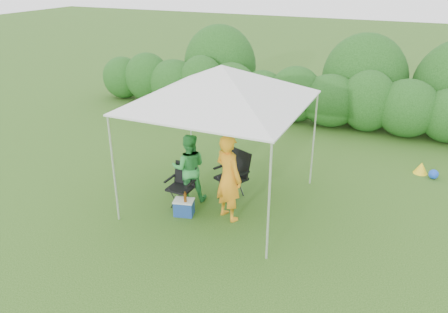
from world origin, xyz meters
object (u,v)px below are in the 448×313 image
at_px(canopy, 221,84).
at_px(cooler, 184,207).
at_px(chair_right, 235,172).
at_px(man, 229,178).
at_px(chair_left, 182,182).
at_px(woman, 189,168).

bearing_deg(canopy, cooler, -117.48).
xyz_separation_m(canopy, cooler, (-0.43, -0.83, -2.30)).
bearing_deg(chair_right, cooler, -94.74).
height_order(chair_right, man, man).
bearing_deg(man, chair_right, -48.99).
distance_m(chair_left, woman, 0.32).
xyz_separation_m(canopy, chair_right, (0.17, 0.28, -1.90)).
xyz_separation_m(canopy, chair_left, (-0.68, -0.44, -1.97)).
bearing_deg(chair_right, woman, -123.87).
bearing_deg(cooler, canopy, 48.00).
xyz_separation_m(canopy, woman, (-0.63, -0.23, -1.74)).
relative_size(man, cooler, 3.87).
bearing_deg(chair_left, cooler, -56.60).
height_order(canopy, chair_right, canopy).
height_order(chair_right, woman, woman).
bearing_deg(woman, cooler, 82.66).
xyz_separation_m(chair_right, man, (0.23, -0.84, 0.29)).
xyz_separation_m(chair_right, cooler, (-0.60, -1.11, -0.40)).
height_order(canopy, chair_left, canopy).
height_order(man, woman, man).
xyz_separation_m(chair_right, woman, (-0.80, -0.51, 0.16)).
distance_m(chair_right, cooler, 1.33).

